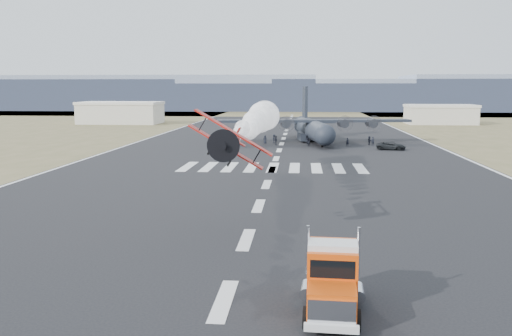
# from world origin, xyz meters

# --- Properties ---
(ground) EXTENTS (500.00, 500.00, 0.00)m
(ground) POSITION_xyz_m (0.00, 0.00, 0.00)
(ground) COLOR black
(ground) RESTS_ON ground
(scrub_far) EXTENTS (500.00, 80.00, 0.00)m
(scrub_far) POSITION_xyz_m (0.00, 230.00, 0.00)
(scrub_far) COLOR brown
(scrub_far) RESTS_ON ground
(runway_markings) EXTENTS (60.00, 260.00, 0.01)m
(runway_markings) POSITION_xyz_m (0.00, 60.00, 0.01)
(runway_markings) COLOR silver
(runway_markings) RESTS_ON ground
(ridge_seg_b) EXTENTS (150.00, 50.00, 15.00)m
(ridge_seg_b) POSITION_xyz_m (-130.00, 260.00, 7.50)
(ridge_seg_b) COLOR gray
(ridge_seg_b) RESTS_ON ground
(ridge_seg_c) EXTENTS (150.00, 50.00, 17.00)m
(ridge_seg_c) POSITION_xyz_m (-65.00, 260.00, 8.50)
(ridge_seg_c) COLOR gray
(ridge_seg_c) RESTS_ON ground
(ridge_seg_d) EXTENTS (150.00, 50.00, 13.00)m
(ridge_seg_d) POSITION_xyz_m (0.00, 260.00, 6.50)
(ridge_seg_d) COLOR gray
(ridge_seg_d) RESTS_ON ground
(ridge_seg_e) EXTENTS (150.00, 50.00, 15.00)m
(ridge_seg_e) POSITION_xyz_m (65.00, 260.00, 7.50)
(ridge_seg_e) COLOR gray
(ridge_seg_e) RESTS_ON ground
(hangar_left) EXTENTS (24.50, 14.50, 6.70)m
(hangar_left) POSITION_xyz_m (-52.00, 145.00, 3.41)
(hangar_left) COLOR beige
(hangar_left) RESTS_ON ground
(hangar_right) EXTENTS (20.50, 12.50, 5.90)m
(hangar_right) POSITION_xyz_m (46.00, 150.00, 3.01)
(hangar_right) COLOR beige
(hangar_right) RESTS_ON ground
(semi_truck) EXTENTS (2.95, 7.78, 3.46)m
(semi_truck) POSITION_xyz_m (5.53, -0.78, 1.70)
(semi_truck) COLOR black
(semi_truck) RESTS_ON ground
(aerobatic_biplane) EXTENTS (5.71, 5.83, 4.61)m
(aerobatic_biplane) POSITION_xyz_m (-1.45, 13.60, 7.00)
(aerobatic_biplane) COLOR #AB250B
(smoke_trail) EXTENTS (4.12, 37.90, 4.12)m
(smoke_trail) POSITION_xyz_m (-1.22, 44.37, 7.28)
(smoke_trail) COLOR white
(transport_aircraft) EXTENTS (39.05, 32.04, 11.27)m
(transport_aircraft) POSITION_xyz_m (6.09, 89.22, 2.91)
(transport_aircraft) COLOR #1D242B
(transport_aircraft) RESTS_ON ground
(support_vehicle) EXTENTS (5.55, 3.53, 1.43)m
(support_vehicle) POSITION_xyz_m (19.84, 74.47, 0.71)
(support_vehicle) COLOR black
(support_vehicle) RESTS_ON ground
(crew_a) EXTENTS (0.66, 0.59, 1.56)m
(crew_a) POSITION_xyz_m (12.61, 80.44, 0.78)
(crew_a) COLOR black
(crew_a) RESTS_ON ground
(crew_b) EXTENTS (0.83, 0.93, 1.64)m
(crew_b) POSITION_xyz_m (5.22, 79.58, 0.82)
(crew_b) COLOR black
(crew_b) RESTS_ON ground
(crew_c) EXTENTS (0.75, 1.21, 1.74)m
(crew_c) POSITION_xyz_m (-1.54, 85.01, 0.87)
(crew_c) COLOR black
(crew_c) RESTS_ON ground
(crew_d) EXTENTS (0.79, 1.14, 1.77)m
(crew_d) POSITION_xyz_m (-1.02, 81.64, 0.89)
(crew_d) COLOR black
(crew_d) RESTS_ON ground
(crew_e) EXTENTS (0.85, 0.58, 1.64)m
(crew_e) POSITION_xyz_m (-3.28, 84.03, 0.82)
(crew_e) COLOR black
(crew_e) RESTS_ON ground
(crew_f) EXTENTS (0.99, 1.66, 1.70)m
(crew_f) POSITION_xyz_m (16.99, 83.01, 0.85)
(crew_f) COLOR black
(crew_f) RESTS_ON ground
(crew_g) EXTENTS (0.77, 0.72, 1.68)m
(crew_g) POSITION_xyz_m (17.52, 81.82, 0.84)
(crew_g) COLOR black
(crew_g) RESTS_ON ground
(crew_h) EXTENTS (0.59, 0.89, 1.76)m
(crew_h) POSITION_xyz_m (4.92, 83.33, 0.88)
(crew_h) COLOR black
(crew_h) RESTS_ON ground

